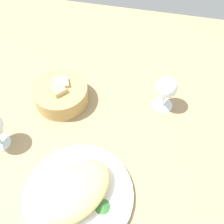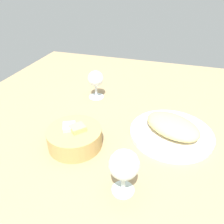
{
  "view_description": "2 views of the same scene",
  "coord_description": "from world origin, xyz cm",
  "px_view_note": "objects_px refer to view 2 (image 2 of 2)",
  "views": [
    {
      "loc": [
        -31.8,
        -13.03,
        64.44
      ],
      "look_at": [
        9.59,
        -4.01,
        5.63
      ],
      "focal_mm": 41.1,
      "sensor_mm": 36.0,
      "label": 1
    },
    {
      "loc": [
        -11.98,
        60.71,
        46.15
      ],
      "look_at": [
        8.0,
        -3.77,
        3.1
      ],
      "focal_mm": 35.57,
      "sensor_mm": 36.0,
      "label": 2
    }
  ],
  "objects_px": {
    "plate": "(171,133)",
    "wine_glass_near": "(96,80)",
    "bread_basket": "(75,137)",
    "wine_glass_far": "(124,166)"
  },
  "relations": [
    {
      "from": "plate",
      "to": "wine_glass_near",
      "type": "height_order",
      "value": "wine_glass_near"
    },
    {
      "from": "bread_basket",
      "to": "wine_glass_far",
      "type": "height_order",
      "value": "wine_glass_far"
    },
    {
      "from": "wine_glass_far",
      "to": "plate",
      "type": "bearing_deg",
      "value": -110.27
    },
    {
      "from": "wine_glass_near",
      "to": "wine_glass_far",
      "type": "bearing_deg",
      "value": 118.32
    },
    {
      "from": "plate",
      "to": "wine_glass_near",
      "type": "distance_m",
      "value": 0.38
    },
    {
      "from": "plate",
      "to": "bread_basket",
      "type": "bearing_deg",
      "value": 26.27
    },
    {
      "from": "plate",
      "to": "wine_glass_far",
      "type": "height_order",
      "value": "wine_glass_far"
    },
    {
      "from": "wine_glass_near",
      "to": "wine_glass_far",
      "type": "height_order",
      "value": "wine_glass_far"
    },
    {
      "from": "plate",
      "to": "wine_glass_far",
      "type": "xyz_separation_m",
      "value": [
        0.1,
        0.26,
        0.08
      ]
    },
    {
      "from": "wine_glass_near",
      "to": "bread_basket",
      "type": "bearing_deg",
      "value": 98.71
    }
  ]
}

